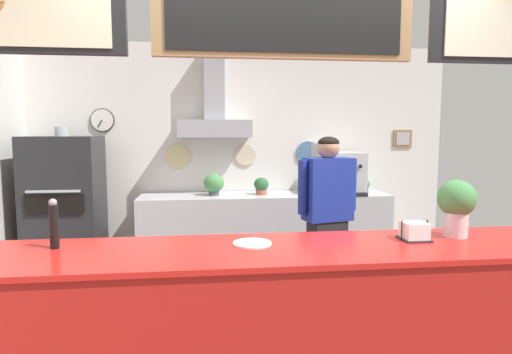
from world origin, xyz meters
TOP-DOWN VIEW (x-y plane):
  - back_wall_assembly at (-0.02, 2.32)m, footprint 5.15×2.94m
  - service_counter at (0.00, -0.51)m, footprint 3.87×0.67m
  - back_prep_counter at (0.23, 2.14)m, footprint 2.89×0.63m
  - pizza_oven at (-1.98, 2.02)m, footprint 0.75×0.67m
  - shop_worker at (0.60, 0.85)m, footprint 0.56×0.31m
  - espresso_machine at (1.14, 2.11)m, footprint 0.47×0.51m
  - potted_thyme at (-0.37, 2.12)m, footprint 0.23×0.23m
  - potted_basil at (0.76, 2.10)m, footprint 0.18×0.18m
  - potted_sage at (0.18, 2.13)m, footprint 0.17×0.17m
  - potted_rosemary at (1.43, 2.13)m, footprint 0.13×0.13m
  - basil_vase at (1.03, -0.39)m, footprint 0.22×0.22m
  - condiment_plate at (-0.21, -0.43)m, footprint 0.22×0.22m
  - napkin_holder at (0.74, -0.44)m, footprint 0.16×0.16m
  - pepper_grinder at (-1.27, -0.38)m, footprint 0.05×0.05m

SIDE VIEW (x-z plane):
  - back_prep_counter at x=0.23m, z-range -0.01..0.92m
  - service_counter at x=0.00m, z-range 0.00..1.03m
  - pizza_oven at x=-1.98m, z-range -0.05..1.66m
  - shop_worker at x=0.60m, z-range 0.06..1.68m
  - potted_rosemary at x=1.43m, z-range 0.94..1.11m
  - condiment_plate at x=-0.21m, z-range 1.03..1.04m
  - potted_sage at x=0.18m, z-range 0.93..1.13m
  - potted_basil at x=0.76m, z-range 0.94..1.17m
  - potted_thyme at x=-0.37m, z-range 0.94..1.19m
  - napkin_holder at x=0.74m, z-range 1.01..1.13m
  - pepper_grinder at x=-1.27m, z-range 1.02..1.30m
  - espresso_machine at x=1.14m, z-range 0.92..1.41m
  - basil_vase at x=1.03m, z-range 1.04..1.39m
  - back_wall_assembly at x=-0.02m, z-range 0.10..2.82m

